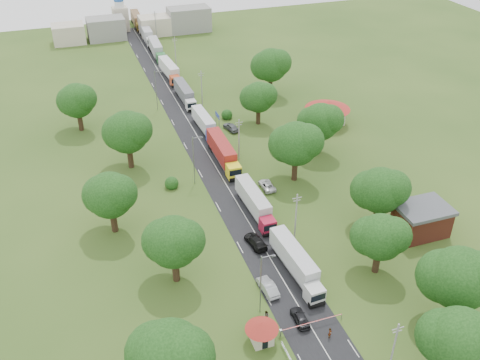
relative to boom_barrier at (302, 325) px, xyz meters
name	(u,v)px	position (x,y,z in m)	size (l,w,h in m)	color
ground	(248,222)	(1.36, 25.00, -0.89)	(260.00, 260.00, 0.00)	#2D4A18
road	(215,166)	(1.36, 45.00, -0.89)	(8.00, 200.00, 0.04)	black
boom_barrier	(302,325)	(0.00, 0.00, 0.00)	(9.22, 0.35, 1.18)	slate
guard_booth	(262,330)	(-5.84, 0.00, 1.27)	(4.40, 4.40, 3.45)	beige
info_sign	(217,118)	(6.56, 60.00, 2.11)	(0.12, 3.10, 4.10)	slate
pole_0	(393,350)	(6.86, -10.00, 3.79)	(1.60, 0.24, 9.00)	gray
pole_1	(296,217)	(6.86, 18.00, 3.79)	(1.60, 0.24, 9.00)	gray
pole_2	(239,139)	(6.86, 46.00, 3.79)	(1.60, 0.24, 9.00)	gray
pole_3	(202,88)	(6.86, 74.00, 3.79)	(1.60, 0.24, 9.00)	gray
pole_4	(175,52)	(6.86, 102.00, 3.79)	(1.60, 0.24, 9.00)	gray
pole_5	(156,25)	(6.86, 130.00, 3.79)	(1.60, 0.24, 9.00)	gray
lamp_0	(262,281)	(-3.99, 5.00, 4.66)	(2.03, 0.22, 10.00)	slate
lamp_1	(194,158)	(-3.99, 40.00, 4.66)	(2.03, 0.22, 10.00)	slate
lamp_2	(157,88)	(-3.99, 75.00, 4.66)	(2.03, 0.22, 10.00)	slate
tree_0	(459,339)	(13.35, -12.84, 6.33)	(8.80, 8.80, 11.07)	#382616
tree_1	(459,277)	(19.34, -4.83, 6.96)	(9.60, 9.60, 12.05)	#382616
tree_2	(380,236)	(15.35, 7.14, 5.70)	(8.00, 8.00, 10.10)	#382616
tree_3	(380,190)	(21.35, 17.16, 6.33)	(8.80, 8.80, 11.07)	#382616
tree_4	(296,143)	(14.34, 35.17, 6.96)	(9.60, 9.60, 12.05)	#382616
tree_5	(320,121)	(23.35, 43.16, 6.33)	(8.80, 8.80, 11.07)	#382616
tree_6	(258,97)	(16.35, 60.14, 5.70)	(8.00, 8.00, 10.10)	#382616
tree_7	(271,65)	(25.34, 75.17, 6.96)	(9.60, 9.60, 12.05)	#382616
tree_9	(169,356)	(-18.66, -4.83, 6.96)	(9.60, 9.60, 12.05)	#382616
tree_10	(173,241)	(-13.65, 15.16, 6.33)	(8.80, 8.80, 11.07)	#382616
tree_11	(110,195)	(-20.65, 30.16, 6.33)	(8.80, 8.80, 11.07)	#382616
tree_12	(127,132)	(-14.66, 50.17, 6.96)	(9.60, 9.60, 12.05)	#382616
tree_13	(77,100)	(-22.65, 70.16, 6.33)	(8.80, 8.80, 11.07)	#382616
house_brick	(421,219)	(27.36, 13.00, 1.76)	(8.60, 6.60, 5.20)	maroon
house_cream	(327,109)	(31.36, 55.00, 2.75)	(10.08, 10.08, 5.80)	beige
distant_town	(139,26)	(2.04, 135.00, 2.60)	(52.00, 8.00, 8.00)	gray
church	(120,15)	(-2.64, 143.00, 4.50)	(5.00, 5.00, 12.30)	beige
truck_0	(296,263)	(3.72, 10.48, 1.26)	(3.19, 14.68, 4.05)	#B9B9B9
truck_1	(255,203)	(3.37, 27.30, 1.21)	(2.79, 14.30, 3.96)	#A1122E
truck_2	(223,152)	(3.41, 45.88, 1.41)	(2.74, 15.66, 4.34)	yellow
truck_3	(205,123)	(3.67, 60.42, 1.09)	(2.73, 13.50, 3.73)	#1A37A1
truck_4	(185,93)	(3.47, 77.98, 1.18)	(2.59, 14.06, 3.90)	silver
truck_5	(170,70)	(3.36, 94.52, 1.31)	(3.38, 15.01, 4.14)	#BC401C
truck_6	(156,49)	(3.48, 113.37, 1.35)	(3.12, 15.27, 4.22)	#2B7335
truck_7	(147,34)	(3.50, 128.95, 1.38)	(3.07, 15.48, 4.28)	silver
truck_8	(137,20)	(3.28, 146.10, 1.40)	(3.10, 15.61, 4.32)	olive
car_lane_front	(300,318)	(0.36, 1.50, -0.17)	(1.70, 4.22, 1.44)	black
car_lane_mid	(268,287)	(-1.64, 8.38, -0.09)	(1.69, 4.84, 1.59)	#A0A3A8
car_lane_rear	(256,241)	(0.36, 18.74, -0.12)	(2.16, 5.31, 1.54)	black
car_verge_near	(267,185)	(8.24, 33.81, -0.23)	(2.19, 4.76, 1.32)	silver
car_verge_far	(231,127)	(9.36, 58.85, -0.08)	(1.91, 4.74, 1.61)	#54575B
pedestrian_near	(330,333)	(2.89, -2.32, -0.09)	(0.58, 0.38, 1.60)	gray
pedestrian_booth	(266,317)	(-4.00, 3.00, 0.02)	(0.88, 0.69, 1.82)	gray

